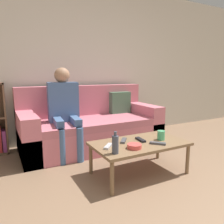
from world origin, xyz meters
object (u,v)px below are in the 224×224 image
at_px(person_adult, 64,104).
at_px(tv_remote_0, 124,141).
at_px(cup_near, 161,135).
at_px(tv_remote_3, 158,143).
at_px(snack_bowl, 134,146).
at_px(couch, 91,127).
at_px(tv_remote_2, 140,140).
at_px(tv_remote_1, 108,146).
at_px(bottle, 115,144).
at_px(coffee_table, 139,145).

xyz_separation_m(person_adult, tv_remote_0, (0.40, -0.94, -0.32)).
bearing_deg(cup_near, tv_remote_3, -140.93).
distance_m(tv_remote_0, snack_bowl, 0.25).
bearing_deg(couch, snack_bowl, -92.28).
bearing_deg(tv_remote_2, snack_bowl, -132.59).
xyz_separation_m(cup_near, tv_remote_3, (-0.14, -0.11, -0.04)).
distance_m(tv_remote_1, tv_remote_3, 0.54).
relative_size(cup_near, tv_remote_2, 0.61).
bearing_deg(tv_remote_3, snack_bowl, 134.54).
distance_m(couch, tv_remote_2, 1.10).
distance_m(cup_near, bottle, 0.69).
bearing_deg(bottle, tv_remote_3, 2.70).
distance_m(tv_remote_2, bottle, 0.51).
bearing_deg(tv_remote_0, tv_remote_1, -119.86).
bearing_deg(snack_bowl, tv_remote_2, 41.93).
bearing_deg(snack_bowl, couch, 87.72).
relative_size(person_adult, tv_remote_2, 6.92).
height_order(tv_remote_0, tv_remote_3, same).
bearing_deg(coffee_table, tv_remote_1, 177.73).
xyz_separation_m(cup_near, bottle, (-0.68, -0.14, 0.04)).
height_order(coffee_table, bottle, bottle).
bearing_deg(cup_near, tv_remote_1, 175.54).
bearing_deg(couch, person_adult, -169.12).
height_order(tv_remote_2, bottle, bottle).
relative_size(cup_near, snack_bowl, 0.72).
bearing_deg(couch, tv_remote_1, -103.63).
bearing_deg(snack_bowl, cup_near, 13.47).
relative_size(couch, tv_remote_0, 12.77).
relative_size(tv_remote_3, bottle, 0.72).
xyz_separation_m(cup_near, tv_remote_1, (-0.65, 0.05, -0.04)).
relative_size(tv_remote_0, snack_bowl, 1.10).
bearing_deg(couch, bottle, -102.59).
height_order(cup_near, tv_remote_3, cup_near).
relative_size(coffee_table, tv_remote_2, 6.00).
bearing_deg(tv_remote_0, couch, 127.37).
distance_m(coffee_table, cup_near, 0.29).
xyz_separation_m(couch, coffee_table, (0.11, -1.13, 0.03)).
height_order(snack_bowl, bottle, bottle).
distance_m(cup_near, tv_remote_1, 0.66).
relative_size(couch, tv_remote_1, 13.41).
xyz_separation_m(tv_remote_2, bottle, (-0.45, -0.22, 0.08)).
xyz_separation_m(tv_remote_0, snack_bowl, (-0.02, -0.25, 0.01)).
distance_m(snack_bowl, bottle, 0.25).
distance_m(tv_remote_2, snack_bowl, 0.28).
xyz_separation_m(cup_near, tv_remote_0, (-0.41, 0.14, -0.04)).
height_order(coffee_table, person_adult, person_adult).
distance_m(person_adult, cup_near, 1.39).
bearing_deg(tv_remote_0, coffee_table, 1.96).
bearing_deg(bottle, snack_bowl, 8.13).
xyz_separation_m(couch, bottle, (-0.29, -1.31, 0.16)).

